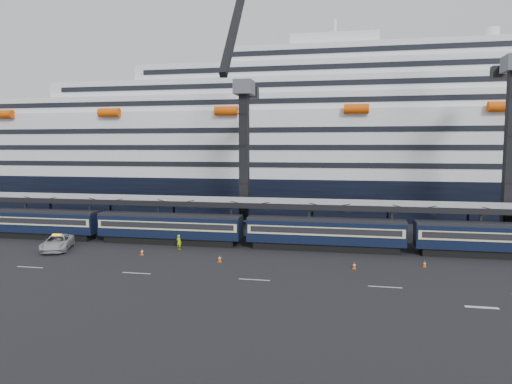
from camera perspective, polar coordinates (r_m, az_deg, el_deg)
ground at (r=47.51m, az=17.86°, el=-9.96°), size 260.00×260.00×0.00m
train at (r=56.42m, az=11.99°, el=-5.06°), size 133.05×3.00×4.05m
canopy at (r=60.18m, az=16.41°, el=-1.56°), size 130.00×6.25×5.53m
cruise_ship at (r=91.56m, az=13.95°, el=5.34°), size 214.09×28.84×34.00m
crane_dark_near at (r=65.58m, az=-1.56°, el=5.09°), size 4.50×17.75×35.08m
crane_dark_mid at (r=66.40m, az=29.36°, el=5.61°), size 4.50×18.24×39.64m
pickup_truck at (r=61.10m, az=-23.59°, el=-5.83°), size 5.23×7.20×1.82m
worker at (r=57.11m, az=-9.62°, el=-6.20°), size 0.78×0.63×1.84m
traffic_cone_b at (r=55.24m, az=-14.06°, el=-7.25°), size 0.40×0.40×0.79m
traffic_cone_c at (r=50.62m, az=-4.56°, el=-8.27°), size 0.41×0.41×0.82m
traffic_cone_d at (r=48.79m, az=12.19°, el=-8.93°), size 0.39×0.39×0.78m
traffic_cone_e at (r=51.63m, az=20.33°, el=-8.39°), size 0.35×0.35×0.71m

